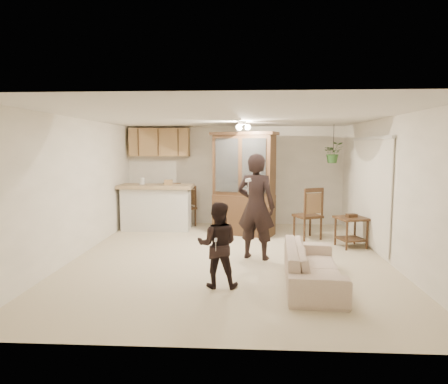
# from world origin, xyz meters

# --- Properties ---
(floor) EXTENTS (6.50, 6.50, 0.00)m
(floor) POSITION_xyz_m (0.00, 0.00, 0.00)
(floor) COLOR beige
(floor) RESTS_ON ground
(ceiling) EXTENTS (5.50, 6.50, 0.02)m
(ceiling) POSITION_xyz_m (0.00, 0.00, 2.50)
(ceiling) COLOR silver
(ceiling) RESTS_ON wall_back
(wall_back) EXTENTS (5.50, 0.02, 2.50)m
(wall_back) POSITION_xyz_m (0.00, 3.25, 1.25)
(wall_back) COLOR white
(wall_back) RESTS_ON ground
(wall_front) EXTENTS (5.50, 0.02, 2.50)m
(wall_front) POSITION_xyz_m (0.00, -3.25, 1.25)
(wall_front) COLOR white
(wall_front) RESTS_ON ground
(wall_left) EXTENTS (0.02, 6.50, 2.50)m
(wall_left) POSITION_xyz_m (-2.75, 0.00, 1.25)
(wall_left) COLOR white
(wall_left) RESTS_ON ground
(wall_right) EXTENTS (0.02, 6.50, 2.50)m
(wall_right) POSITION_xyz_m (2.75, 0.00, 1.25)
(wall_right) COLOR white
(wall_right) RESTS_ON ground
(breakfast_bar) EXTENTS (1.60, 0.55, 1.00)m
(breakfast_bar) POSITION_xyz_m (-1.85, 2.35, 0.50)
(breakfast_bar) COLOR silver
(breakfast_bar) RESTS_ON floor
(bar_top) EXTENTS (1.75, 0.70, 0.08)m
(bar_top) POSITION_xyz_m (-1.85, 2.35, 1.05)
(bar_top) COLOR tan
(bar_top) RESTS_ON breakfast_bar
(upper_cabinets) EXTENTS (1.50, 0.34, 0.70)m
(upper_cabinets) POSITION_xyz_m (-1.90, 3.07, 2.10)
(upper_cabinets) COLOR olive
(upper_cabinets) RESTS_ON wall_back
(vertical_blinds) EXTENTS (0.06, 2.30, 2.10)m
(vertical_blinds) POSITION_xyz_m (2.71, 0.90, 1.10)
(vertical_blinds) COLOR silver
(vertical_blinds) RESTS_ON wall_right
(ceiling_fixture) EXTENTS (0.36, 0.36, 0.20)m
(ceiling_fixture) POSITION_xyz_m (0.20, 1.20, 2.40)
(ceiling_fixture) COLOR #F8E2BA
(ceiling_fixture) RESTS_ON ceiling
(hanging_plant) EXTENTS (0.43, 0.37, 0.48)m
(hanging_plant) POSITION_xyz_m (2.30, 2.40, 1.85)
(hanging_plant) COLOR #275622
(hanging_plant) RESTS_ON ceiling
(plant_cord) EXTENTS (0.01, 0.01, 0.65)m
(plant_cord) POSITION_xyz_m (2.30, 2.40, 2.17)
(plant_cord) COLOR black
(plant_cord) RESTS_ON ceiling
(sofa) EXTENTS (0.86, 1.92, 0.73)m
(sofa) POSITION_xyz_m (1.26, -1.33, 0.37)
(sofa) COLOR beige
(sofa) RESTS_ON floor
(adult) EXTENTS (0.76, 0.62, 1.80)m
(adult) POSITION_xyz_m (0.47, -0.00, 0.90)
(adult) COLOR black
(adult) RESTS_ON floor
(child) EXTENTS (0.67, 0.52, 1.35)m
(child) POSITION_xyz_m (-0.11, -1.49, 0.68)
(child) COLOR black
(child) RESTS_ON floor
(china_hutch) EXTENTS (1.57, 1.03, 2.31)m
(china_hutch) POSITION_xyz_m (0.24, 1.99, 1.14)
(china_hutch) COLOR #321F12
(china_hutch) RESTS_ON floor
(side_table) EXTENTS (0.68, 0.68, 0.67)m
(side_table) POSITION_xyz_m (2.38, 0.92, 0.31)
(side_table) COLOR #321F12
(side_table) RESTS_ON floor
(chair_bar) EXTENTS (0.55, 0.55, 1.11)m
(chair_bar) POSITION_xyz_m (-1.56, 2.49, 0.31)
(chair_bar) COLOR #321F12
(chair_bar) RESTS_ON floor
(chair_hutch_left) EXTENTS (0.63, 0.63, 1.02)m
(chair_hutch_left) POSITION_xyz_m (-1.24, 2.89, 0.29)
(chair_hutch_left) COLOR #321F12
(chair_hutch_left) RESTS_ON floor
(chair_hutch_right) EXTENTS (0.66, 0.66, 1.13)m
(chair_hutch_right) POSITION_xyz_m (1.63, 1.61, 0.32)
(chair_hutch_right) COLOR #321F12
(chair_hutch_right) RESTS_ON floor
(controller_adult) EXTENTS (0.10, 0.17, 0.05)m
(controller_adult) POSITION_xyz_m (0.33, -0.42, 1.44)
(controller_adult) COLOR white
(controller_adult) RESTS_ON adult
(controller_child) EXTENTS (0.03, 0.11, 0.03)m
(controller_child) POSITION_xyz_m (-0.11, -1.77, 0.75)
(controller_child) COLOR white
(controller_child) RESTS_ON child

